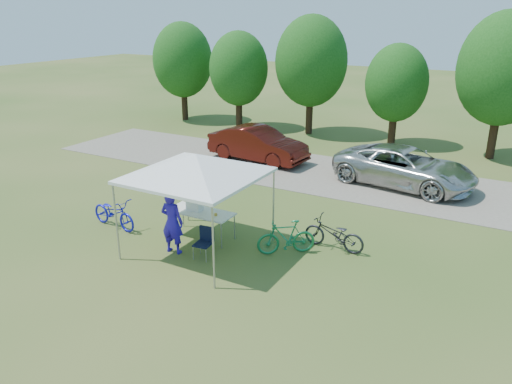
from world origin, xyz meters
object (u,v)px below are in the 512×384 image
folding_chair (205,240)px  bike_green (286,237)px  cyclist (172,222)px  bike_blue (114,213)px  sedan (258,144)px  bike_dark (334,234)px  cooler (195,205)px  minivan (405,167)px  folding_table (201,213)px

folding_chair → bike_green: bike_green is taller
cyclist → bike_blue: cyclist is taller
bike_blue → bike_green: (5.29, 0.97, 0.01)m
folding_chair → sedan: size_ratio=0.19×
bike_dark → cooler: bearing=-72.1°
bike_dark → minivan: bearing=178.5°
cyclist → sedan: 9.12m
folding_chair → folding_table: bearing=123.1°
bike_green → sedan: 8.94m
folding_table → cooler: size_ratio=4.35×
bike_blue → minivan: (6.67, 8.13, 0.27)m
bike_blue → bike_green: 5.38m
cyclist → folding_table: bearing=-101.0°
bike_green → sedan: (-4.99, 7.41, 0.28)m
folding_chair → bike_blue: bearing=169.5°
cyclist → sedan: (-2.30, 8.83, -0.13)m
folding_chair → cyclist: cyclist is taller
folding_table → bike_dark: bearing=17.1°
bike_blue → folding_chair: bearing=-86.7°
cyclist → folding_chair: bearing=-173.5°
folding_chair → minivan: bearing=62.7°
cooler → bike_blue: cooler is taller
folding_table → cyclist: 1.18m
folding_table → cyclist: cyclist is taller
folding_chair → bike_green: 2.17m
folding_table → bike_blue: bike_blue is taller
bike_green → sedan: sedan is taller
folding_chair → bike_blue: 3.50m
bike_dark → bike_blue: bearing=-72.1°
minivan → bike_dark: bearing=-174.2°
folding_chair → minivan: size_ratio=0.16×
folding_table → folding_chair: size_ratio=2.32×
folding_table → cooler: 0.29m
bike_green → sedan: bearing=175.2°
bike_dark → sedan: 8.90m
cooler → bike_green: size_ratio=0.28×
cyclist → bike_dark: cyclist is taller
cooler → bike_green: bearing=5.1°
minivan → folding_chair: bearing=168.3°
minivan → sedan: size_ratio=1.16×
bike_blue → bike_green: bike_green is taller
folding_chair → minivan: 8.96m
cooler → sedan: size_ratio=0.10×
cyclist → minivan: 9.50m
cyclist → minivan: bearing=-121.5°
bike_dark → minivan: minivan is taller
folding_table → cooler: (-0.21, 0.00, 0.21)m
bike_dark → sedan: size_ratio=0.39×
cyclist → bike_green: size_ratio=1.11×
folding_table → cooler: cooler is taller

